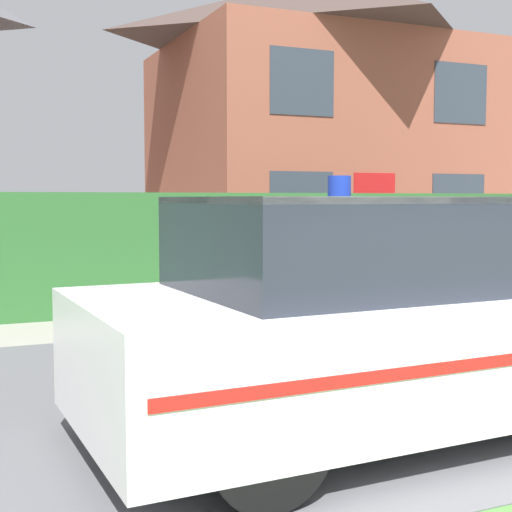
% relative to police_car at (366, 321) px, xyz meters
% --- Properties ---
extents(road_strip, '(28.00, 5.11, 0.01)m').
position_rel_police_car_xyz_m(road_strip, '(-0.07, 1.26, -0.75)').
color(road_strip, '#5B5B60').
rests_on(road_strip, ground).
extents(garden_hedge, '(14.22, 0.67, 1.65)m').
position_rel_police_car_xyz_m(garden_hedge, '(0.07, 5.66, 0.07)').
color(garden_hedge, '#2D662D').
rests_on(garden_hedge, ground).
extents(police_car, '(3.98, 1.97, 1.71)m').
position_rel_police_car_xyz_m(police_car, '(0.00, 0.00, 0.00)').
color(police_car, black).
rests_on(police_car, road_strip).
extents(house_right, '(7.40, 6.43, 6.91)m').
position_rel_police_car_xyz_m(house_right, '(5.88, 11.71, 2.76)').
color(house_right, '#93513D').
rests_on(house_right, ground).
extents(wheelie_bin, '(0.68, 0.67, 1.13)m').
position_rel_police_car_xyz_m(wheelie_bin, '(2.97, 6.13, -0.19)').
color(wheelie_bin, '#474C8C').
rests_on(wheelie_bin, ground).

